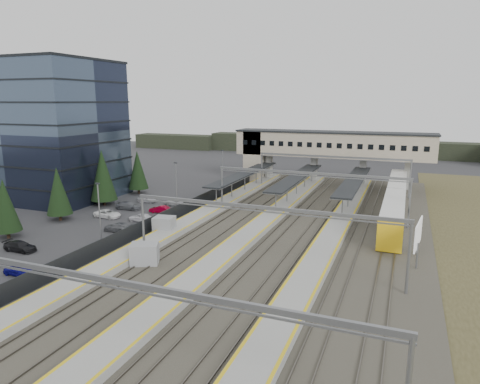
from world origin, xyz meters
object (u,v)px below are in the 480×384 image
at_px(relay_cabin_far, 164,226).
at_px(billboard, 418,235).
at_px(office_building, 44,130).
at_px(relay_cabin_near, 145,254).
at_px(footbridge, 318,147).
at_px(train, 395,200).

bearing_deg(relay_cabin_far, billboard, 2.42).
relative_size(office_building, relay_cabin_near, 6.91).
bearing_deg(footbridge, relay_cabin_near, -98.70).
height_order(relay_cabin_near, billboard, billboard).
relative_size(relay_cabin_near, footbridge, 0.09).
distance_m(footbridge, billboard, 45.48).
xyz_separation_m(relay_cabin_far, billboard, (30.99, 1.31, 1.92)).
bearing_deg(relay_cabin_near, train, 53.51).
distance_m(relay_cabin_far, footbridge, 44.37).
xyz_separation_m(relay_cabin_near, footbridge, (8.02, 52.43, 6.72)).
distance_m(relay_cabin_near, relay_cabin_far, 10.85).
xyz_separation_m(relay_cabin_near, relay_cabin_far, (-3.74, 10.18, -0.01)).
bearing_deg(relay_cabin_far, footbridge, 74.44).
xyz_separation_m(office_building, footbridge, (43.70, 30.00, -4.26)).
bearing_deg(footbridge, relay_cabin_far, -105.56).
bearing_deg(relay_cabin_far, train, 38.96).
distance_m(relay_cabin_near, train, 40.90).
height_order(train, billboard, billboard).
height_order(footbridge, train, footbridge).
bearing_deg(relay_cabin_near, office_building, 147.85).
bearing_deg(train, billboard, -82.20).
height_order(office_building, relay_cabin_far, office_building).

